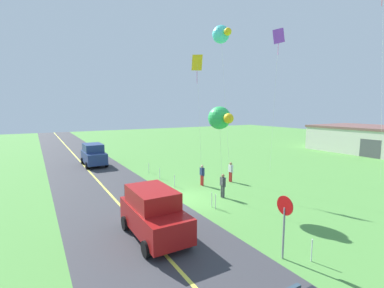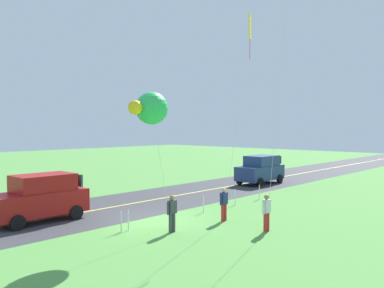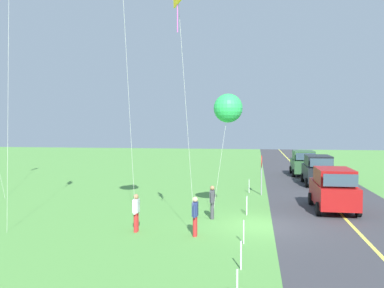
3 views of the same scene
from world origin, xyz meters
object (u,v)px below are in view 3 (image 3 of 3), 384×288
object	(u,v)px
car_parked_east_near	(318,170)
person_adult_near	(195,215)
car_parked_east_far	(303,163)
stop_sign	(262,167)
kite_yellow_high	(228,108)
car_suv_foreground	(333,189)
person_adult_companion	(136,211)
person_child_watcher	(212,201)

from	to	relation	value
car_parked_east_near	person_adult_near	world-z (taller)	car_parked_east_near
car_parked_east_far	person_adult_near	size ratio (longest dim) A/B	2.75
stop_sign	car_parked_east_near	bearing A→B (deg)	-39.37
car_parked_east_near	kite_yellow_high	bearing A→B (deg)	153.23
car_suv_foreground	person_adult_near	bearing A→B (deg)	133.04
car_parked_east_far	car_parked_east_near	xyz separation A→B (m)	(-5.81, -0.43, 0.00)
car_parked_east_far	car_parked_east_near	world-z (taller)	same
car_parked_east_far	stop_sign	xyz separation A→B (m)	(-11.00, 3.83, 0.65)
person_adult_near	person_adult_companion	distance (m)	2.57
stop_sign	person_adult_near	world-z (taller)	stop_sign
car_suv_foreground	car_parked_east_near	size ratio (longest dim) A/B	1.00
car_suv_foreground	stop_sign	world-z (taller)	stop_sign
car_parked_east_far	person_adult_near	bearing A→B (deg)	162.80
car_parked_east_far	kite_yellow_high	bearing A→B (deg)	162.57
car_suv_foreground	stop_sign	bearing A→B (deg)	40.39
car_suv_foreground	car_parked_east_near	bearing A→B (deg)	-3.52
person_adult_near	person_child_watcher	distance (m)	3.15
person_adult_near	person_adult_companion	xyz separation A→B (m)	(0.27, 2.55, 0.00)
stop_sign	kite_yellow_high	distance (m)	7.70
car_suv_foreground	person_adult_near	xyz separation A→B (m)	(-6.02, 6.45, -0.29)
car_suv_foreground	car_parked_east_far	size ratio (longest dim) A/B	1.00
car_parked_east_far	stop_sign	distance (m)	11.66
person_child_watcher	person_adult_near	bearing A→B (deg)	159.35
car_parked_east_far	person_child_watcher	distance (m)	19.25
car_parked_east_near	kite_yellow_high	distance (m)	13.88
person_adult_companion	kite_yellow_high	size ratio (longest dim) A/B	0.27
person_adult_near	person_child_watcher	size ratio (longest dim) A/B	1.00
car_suv_foreground	kite_yellow_high	world-z (taller)	kite_yellow_high
car_suv_foreground	stop_sign	size ratio (longest dim) A/B	1.72
car_suv_foreground	person_adult_near	distance (m)	8.82
stop_sign	person_adult_near	bearing A→B (deg)	164.98
car_parked_east_near	person_child_watcher	distance (m)	14.08
car_parked_east_far	kite_yellow_high	xyz separation A→B (m)	(-17.63, 5.54, 4.16)
person_adult_near	person_child_watcher	bearing A→B (deg)	80.17
person_child_watcher	kite_yellow_high	world-z (taller)	kite_yellow_high
car_suv_foreground	person_child_watcher	bearing A→B (deg)	115.39
kite_yellow_high	car_parked_east_far	bearing A→B (deg)	-17.43
stop_sign	person_adult_companion	xyz separation A→B (m)	(-10.07, 5.32, -0.94)
person_child_watcher	kite_yellow_high	distance (m)	4.54
car_parked_east_near	person_child_watcher	bearing A→B (deg)	151.71
car_parked_east_far	person_adult_companion	bearing A→B (deg)	156.51
person_child_watcher	car_parked_east_near	bearing A→B (deg)	-42.40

